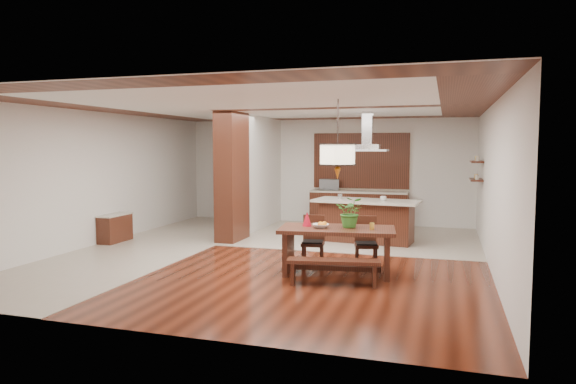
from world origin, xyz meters
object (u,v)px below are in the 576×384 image
(dining_chair_left, at_px, (313,241))
(kitchen_island, at_px, (366,220))
(fruit_bowl, at_px, (321,226))
(microwave, at_px, (329,185))
(island_cup, at_px, (383,198))
(dining_table, at_px, (337,240))
(range_hood, at_px, (368,131))
(dining_chair_right, at_px, (366,242))
(dining_bench, at_px, (333,272))
(pendant_lantern, at_px, (338,139))
(hallway_console, at_px, (115,228))
(foliage_plant, at_px, (351,212))

(dining_chair_left, distance_m, kitchen_island, 2.64)
(dining_chair_left, bearing_deg, kitchen_island, 69.17)
(fruit_bowl, relative_size, microwave, 0.50)
(fruit_bowl, distance_m, island_cup, 3.12)
(microwave, bearing_deg, fruit_bowl, -89.78)
(dining_table, height_order, range_hood, range_hood)
(dining_chair_right, relative_size, island_cup, 6.83)
(dining_bench, height_order, dining_chair_left, dining_chair_left)
(dining_bench, xyz_separation_m, dining_chair_left, (-0.63, 1.19, 0.25))
(dining_table, xyz_separation_m, dining_chair_left, (-0.54, 0.51, -0.13))
(fruit_bowl, height_order, range_hood, range_hood)
(kitchen_island, height_order, island_cup, island_cup)
(dining_table, relative_size, island_cup, 15.19)
(dining_bench, distance_m, kitchen_island, 3.77)
(dining_chair_right, height_order, range_hood, range_hood)
(fruit_bowl, height_order, microwave, microwave)
(pendant_lantern, relative_size, range_hood, 1.46)
(range_hood, bearing_deg, hallway_console, -162.52)
(dining_chair_right, height_order, island_cup, island_cup)
(dining_chair_left, bearing_deg, hallway_console, 161.08)
(range_hood, distance_m, microwave, 3.03)
(fruit_bowl, bearing_deg, kitchen_island, 84.91)
(hallway_console, distance_m, microwave, 5.71)
(island_cup, bearing_deg, pendant_lantern, -97.91)
(dining_chair_right, xyz_separation_m, foliage_plant, (-0.18, -0.54, 0.60))
(foliage_plant, height_order, fruit_bowl, foliage_plant)
(foliage_plant, bearing_deg, fruit_bowl, -158.42)
(dining_chair_left, height_order, kitchen_island, kitchen_island)
(dining_chair_left, distance_m, fruit_bowl, 0.76)
(hallway_console, height_order, fruit_bowl, fruit_bowl)
(dining_table, relative_size, dining_chair_right, 2.22)
(dining_bench, relative_size, fruit_bowl, 5.31)
(dining_bench, xyz_separation_m, microwave, (-1.44, 6.09, 0.90))
(foliage_plant, height_order, range_hood, range_hood)
(kitchen_island, bearing_deg, fruit_bowl, -88.99)
(foliage_plant, height_order, kitchen_island, foliage_plant)
(hallway_console, height_order, range_hood, range_hood)
(island_cup, bearing_deg, microwave, 125.50)
(dining_bench, distance_m, foliage_plant, 1.15)
(fruit_bowl, height_order, island_cup, island_cup)
(dining_bench, relative_size, kitchen_island, 0.59)
(dining_chair_right, distance_m, island_cup, 2.38)
(dining_table, distance_m, dining_chair_right, 0.76)
(dining_chair_right, bearing_deg, kitchen_island, 84.72)
(dining_chair_right, bearing_deg, hallway_console, 158.54)
(pendant_lantern, bearing_deg, dining_bench, -82.58)
(dining_bench, height_order, range_hood, range_hood)
(pendant_lantern, relative_size, microwave, 2.45)
(pendant_lantern, bearing_deg, dining_chair_left, 136.71)
(dining_bench, relative_size, range_hood, 1.58)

